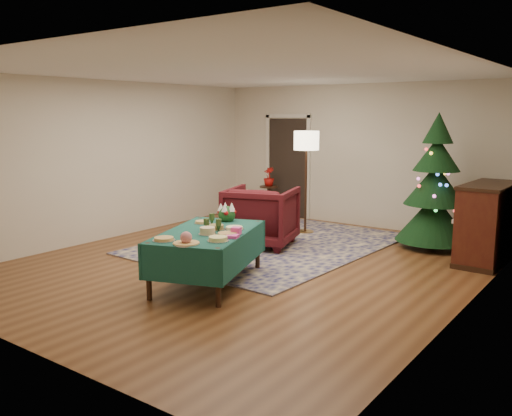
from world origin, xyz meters
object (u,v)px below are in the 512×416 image
Objects in this scene: christmas_tree at (435,188)px; side_table at (269,203)px; piano at (487,224)px; armchair at (261,214)px; potted_plant at (269,181)px; buffet_table at (208,241)px; gift_box at (236,231)px; floor_lamp at (306,147)px.

side_table is at bearing 172.38° from christmas_tree.
piano is at bearing -26.16° from christmas_tree.
potted_plant is at bearing -75.26° from armchair.
buffet_table reaches higher than side_table.
potted_plant is (-1.88, 4.07, 0.24)m from buffet_table.
christmas_tree reaches higher than side_table.
potted_plant is at bearing 0.00° from side_table.
buffet_table is 0.92× the size of christmas_tree.
side_table is at bearing 168.30° from piano.
gift_box reaches higher than buffet_table.
side_table is (-1.27, 2.05, -0.21)m from armchair.
christmas_tree is at bearing 7.55° from floor_lamp.
floor_lamp is 3.30m from piano.
buffet_table is at bearing -65.20° from side_table.
christmas_tree is (3.56, -0.48, 0.19)m from potted_plant.
armchair reaches higher than gift_box.
gift_box is at bearing -60.25° from potted_plant.
christmas_tree reaches higher than floor_lamp.
christmas_tree is 1.60× the size of piano.
gift_box is at bearing -109.74° from christmas_tree.
floor_lamp reaches higher than potted_plant.
buffet_table is at bearing -129.66° from piano.
buffet_table is 2.94× the size of side_table.
potted_plant is at bearing 150.09° from floor_lamp.
christmas_tree reaches higher than gift_box.
armchair is 0.59× the size of floor_lamp.
floor_lamp is (0.07, 1.28, 1.02)m from armchair.
piano is at bearing 50.34° from buffet_table.
floor_lamp is at bearing 99.29° from buffet_table.
buffet_table is 2.10m from armchair.
armchair is at bearing -58.22° from side_table.
christmas_tree is (1.68, 3.59, 0.43)m from buffet_table.
side_table is at bearing 0.00° from potted_plant.
armchair is 2.43m from potted_plant.
side_table is at bearing -75.26° from armchair.
floor_lamp is (-0.54, 3.30, 1.02)m from buffet_table.
floor_lamp is 1.36× the size of piano.
christmas_tree is at bearing 153.84° from piano.
gift_box is 0.16× the size of side_table.
christmas_tree is 1.10m from piano.
buffet_table is 18.26× the size of gift_box.
buffet_table is 4.08m from piano.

